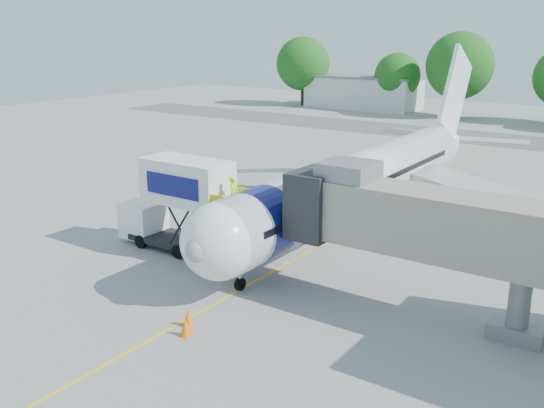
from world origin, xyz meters
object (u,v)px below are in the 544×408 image
Objects in this scene: jet_bridge at (418,222)px; catering_hiloader at (180,205)px; aircraft at (365,179)px; ground_tug at (63,320)px.

jet_bridge is 1.64× the size of catering_hiloader.
catering_hiloader is (-6.26, -11.12, -0.19)m from aircraft.
ground_tug is at bearing -74.22° from catering_hiloader.
jet_bridge is 4.05× the size of ground_tug.
catering_hiloader is at bearing -119.37° from aircraft.
ground_tug is (-11.32, -10.39, -3.66)m from jet_bridge.
aircraft is 21.89m from ground_tug.
aircraft reaches higher than catering_hiloader.
aircraft is 2.71× the size of jet_bridge.
jet_bridge reaches higher than catering_hiloader.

